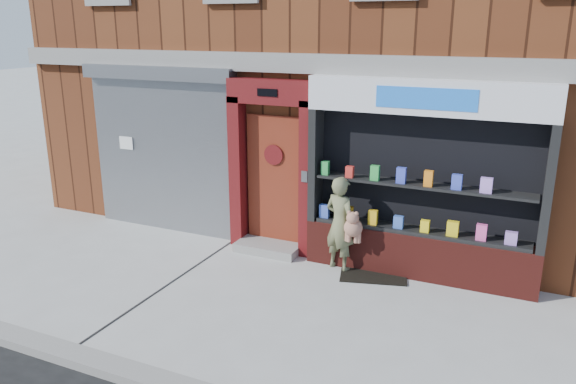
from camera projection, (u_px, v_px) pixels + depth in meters
The scene contains 7 objects.
ground at pixel (263, 303), 7.82m from camera, with size 80.00×80.00×0.00m, color #9E9E99.
building at pixel (388, 11), 11.90m from camera, with size 12.00×8.16×8.00m.
shutter_bay at pixel (162, 140), 10.20m from camera, with size 3.10×0.30×3.04m.
red_door_bay at pixel (272, 167), 9.32m from camera, with size 1.52×0.58×2.90m.
pharmacy_bay at pixel (422, 190), 8.32m from camera, with size 3.50×0.41×3.00m.
woman at pixel (341, 224), 8.70m from camera, with size 0.72×0.56×1.51m.
doormat at pixel (373, 274), 8.72m from camera, with size 1.01×0.70×0.03m, color black.
Camera 1 is at (3.24, -6.27, 3.72)m, focal length 35.00 mm.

